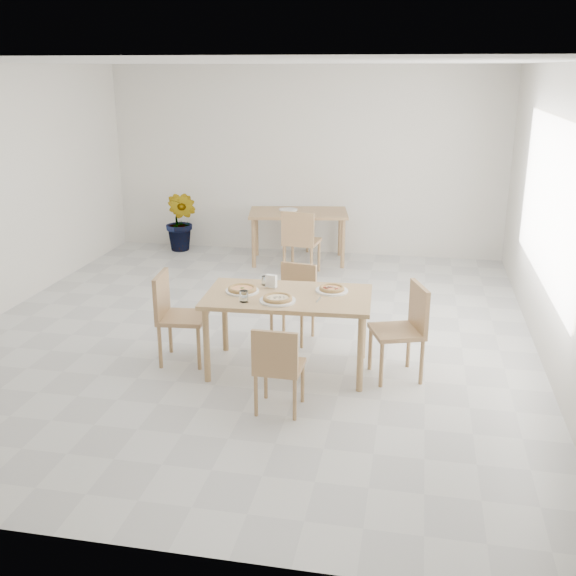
% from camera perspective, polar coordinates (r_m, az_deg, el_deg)
% --- Properties ---
extents(room, '(7.28, 7.00, 7.00)m').
position_cam_1_polar(room, '(7.14, 21.22, 6.88)').
color(room, silver).
rests_on(room, ground).
extents(main_table, '(1.57, 0.94, 0.75)m').
position_cam_1_polar(main_table, '(6.24, -0.00, -1.28)').
color(main_table, tan).
rests_on(main_table, ground).
extents(chair_south, '(0.39, 0.39, 0.77)m').
position_cam_1_polar(chair_south, '(5.53, -0.89, -6.44)').
color(chair_south, '#A37951').
rests_on(chair_south, ground).
extents(chair_north, '(0.46, 0.46, 0.79)m').
position_cam_1_polar(chair_north, '(7.07, 0.61, -0.71)').
color(chair_north, '#A37951').
rests_on(chair_north, ground).
extents(chair_west, '(0.48, 0.48, 0.89)m').
position_cam_1_polar(chair_west, '(6.58, -9.62, -1.94)').
color(chair_west, '#A37951').
rests_on(chair_west, ground).
extents(chair_east, '(0.56, 0.56, 0.89)m').
position_cam_1_polar(chair_east, '(6.25, 9.95, -3.06)').
color(chair_east, '#A37951').
rests_on(chair_east, ground).
extents(plate_margherita, '(0.31, 0.31, 0.02)m').
position_cam_1_polar(plate_margherita, '(6.31, -3.89, -0.26)').
color(plate_margherita, white).
rests_on(plate_margherita, main_table).
extents(plate_mushroom, '(0.33, 0.33, 0.02)m').
position_cam_1_polar(plate_mushroom, '(6.04, -0.88, -1.07)').
color(plate_mushroom, white).
rests_on(plate_mushroom, main_table).
extents(plate_pepperoni, '(0.30, 0.30, 0.02)m').
position_cam_1_polar(plate_pepperoni, '(6.32, 3.73, -0.22)').
color(plate_pepperoni, white).
rests_on(plate_pepperoni, main_table).
extents(pizza_margherita, '(0.28, 0.28, 0.03)m').
position_cam_1_polar(pizza_margherita, '(6.30, -3.89, -0.06)').
color(pizza_margherita, tan).
rests_on(pizza_margherita, plate_margherita).
extents(pizza_mushroom, '(0.33, 0.33, 0.03)m').
position_cam_1_polar(pizza_mushroom, '(6.03, -0.88, -0.86)').
color(pizza_mushroom, tan).
rests_on(pizza_mushroom, plate_mushroom).
extents(pizza_pepperoni, '(0.31, 0.31, 0.03)m').
position_cam_1_polar(pizza_pepperoni, '(6.31, 3.73, -0.02)').
color(pizza_pepperoni, tan).
rests_on(pizza_pepperoni, plate_pepperoni).
extents(tumbler_a, '(0.08, 0.08, 0.10)m').
position_cam_1_polar(tumbler_a, '(6.03, -3.76, -0.71)').
color(tumbler_a, white).
rests_on(tumbler_a, main_table).
extents(tumbler_b, '(0.06, 0.06, 0.09)m').
position_cam_1_polar(tumbler_b, '(6.50, -1.97, 0.64)').
color(tumbler_b, white).
rests_on(tumbler_b, main_table).
extents(napkin_holder, '(0.13, 0.08, 0.13)m').
position_cam_1_polar(napkin_holder, '(6.39, -1.43, 0.53)').
color(napkin_holder, silver).
rests_on(napkin_holder, main_table).
extents(fork_a, '(0.03, 0.16, 0.01)m').
position_cam_1_polar(fork_a, '(6.08, 2.60, -1.00)').
color(fork_a, silver).
rests_on(fork_a, main_table).
extents(fork_b, '(0.05, 0.18, 0.01)m').
position_cam_1_polar(fork_b, '(6.51, -1.18, 0.33)').
color(fork_b, silver).
rests_on(fork_b, main_table).
extents(second_table, '(1.54, 1.05, 0.75)m').
position_cam_1_polar(second_table, '(9.89, 0.88, 5.98)').
color(second_table, '#A37951').
rests_on(second_table, ground).
extents(chair_back_s, '(0.50, 0.50, 0.92)m').
position_cam_1_polar(chair_back_s, '(9.21, 1.03, 4.23)').
color(chair_back_s, '#A37951').
rests_on(chair_back_s, ground).
extents(chair_back_n, '(0.51, 0.51, 0.84)m').
position_cam_1_polar(chair_back_n, '(10.67, 0.57, 5.91)').
color(chair_back_n, '#A37951').
rests_on(chair_back_n, ground).
extents(plate_empty, '(0.27, 0.27, 0.02)m').
position_cam_1_polar(plate_empty, '(9.97, 0.02, 6.64)').
color(plate_empty, white).
rests_on(plate_empty, second_table).
extents(potted_plant, '(0.63, 0.58, 0.94)m').
position_cam_1_polar(potted_plant, '(10.66, -9.01, 5.59)').
color(potted_plant, '#29681F').
rests_on(potted_plant, ground).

